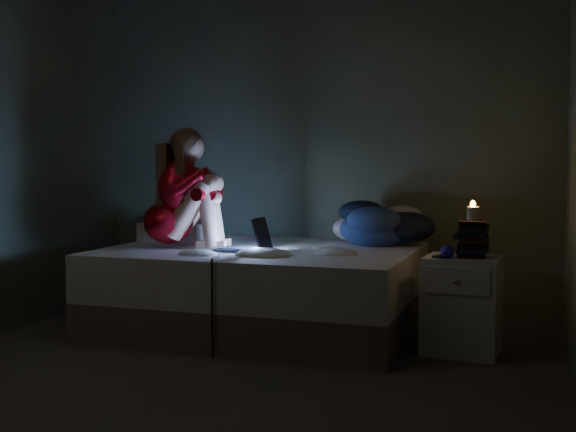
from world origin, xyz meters
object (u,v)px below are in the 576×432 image
at_px(candle, 473,212).
at_px(nightstand, 462,305).
at_px(laptop, 242,233).
at_px(phone, 444,256).
at_px(bed, 261,289).
at_px(woman, 169,188).

bearing_deg(candle, nightstand, -165.22).
distance_m(laptop, candle, 1.49).
bearing_deg(phone, bed, -174.78).
bearing_deg(woman, nightstand, -11.91).
height_order(laptop, phone, laptop).
xyz_separation_m(bed, phone, (1.26, -0.26, 0.31)).
distance_m(woman, phone, 1.92).
bearing_deg(bed, laptop, -104.01).
bearing_deg(laptop, woman, 175.71).
distance_m(nightstand, phone, 0.33).
xyz_separation_m(nightstand, candle, (0.05, 0.01, 0.56)).
bearing_deg(woman, candle, -11.51).
distance_m(nightstand, candle, 0.56).
height_order(bed, nightstand, nightstand).
xyz_separation_m(bed, laptop, (-0.05, -0.22, 0.40)).
height_order(bed, phone, phone).
bearing_deg(candle, phone, -152.45).
bearing_deg(nightstand, woman, -176.19).
bearing_deg(laptop, bed, 75.40).
bearing_deg(candle, woman, -179.87).
xyz_separation_m(woman, phone, (1.88, -0.08, -0.39)).
bearing_deg(woman, phone, -14.03).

